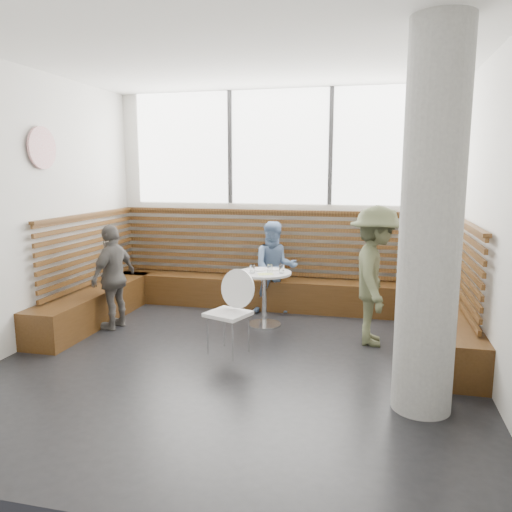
% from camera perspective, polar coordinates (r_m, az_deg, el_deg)
% --- Properties ---
extents(room, '(5.00, 5.00, 3.20)m').
position_cam_1_polar(room, '(5.09, -2.61, 4.85)').
color(room, silver).
rests_on(room, ground).
extents(booth, '(5.00, 2.50, 1.44)m').
position_cam_1_polar(booth, '(6.98, 1.48, -3.76)').
color(booth, '#3D250F').
rests_on(booth, ground).
extents(concrete_column, '(0.50, 0.50, 3.20)m').
position_cam_1_polar(concrete_column, '(4.31, 19.37, 3.42)').
color(concrete_column, gray).
rests_on(concrete_column, ground).
extents(wall_art, '(0.03, 0.50, 0.50)m').
position_cam_1_polar(wall_art, '(6.54, -23.27, 11.29)').
color(wall_art, white).
rests_on(wall_art, room).
extents(cafe_table, '(0.71, 0.71, 0.73)m').
position_cam_1_polar(cafe_table, '(6.58, 0.97, -3.58)').
color(cafe_table, silver).
rests_on(cafe_table, ground).
extents(cafe_chair, '(0.45, 0.44, 0.94)m').
position_cam_1_polar(cafe_chair, '(5.64, -3.00, -5.53)').
color(cafe_chair, white).
rests_on(cafe_chair, ground).
extents(adult_man, '(0.64, 1.08, 1.64)m').
position_cam_1_polar(adult_man, '(5.99, 13.48, -2.21)').
color(adult_man, '#505639').
rests_on(adult_man, ground).
extents(child_back, '(0.76, 0.67, 1.33)m').
position_cam_1_polar(child_back, '(7.12, 2.18, -1.37)').
color(child_back, '#637FAB').
rests_on(child_back, ground).
extents(child_left, '(0.46, 0.84, 1.36)m').
position_cam_1_polar(child_left, '(6.71, -15.97, -2.32)').
color(child_left, '#595450').
rests_on(child_left, ground).
extents(plate_near, '(0.20, 0.20, 0.01)m').
position_cam_1_polar(plate_near, '(6.64, 0.37, -1.58)').
color(plate_near, white).
rests_on(plate_near, cafe_table).
extents(plate_far, '(0.19, 0.19, 0.01)m').
position_cam_1_polar(plate_far, '(6.66, 2.12, -1.54)').
color(plate_far, white).
rests_on(plate_far, cafe_table).
extents(glass_left, '(0.07, 0.07, 0.11)m').
position_cam_1_polar(glass_left, '(6.45, -0.44, -1.46)').
color(glass_left, white).
rests_on(glass_left, cafe_table).
extents(glass_mid, '(0.07, 0.07, 0.11)m').
position_cam_1_polar(glass_mid, '(6.44, 1.60, -1.48)').
color(glass_mid, white).
rests_on(glass_mid, cafe_table).
extents(glass_right, '(0.07, 0.07, 0.11)m').
position_cam_1_polar(glass_right, '(6.46, 2.95, -1.47)').
color(glass_right, white).
rests_on(glass_right, cafe_table).
extents(menu_card, '(0.23, 0.19, 0.00)m').
position_cam_1_polar(menu_card, '(6.39, 1.09, -2.07)').
color(menu_card, '#A5C64C').
rests_on(menu_card, cafe_table).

